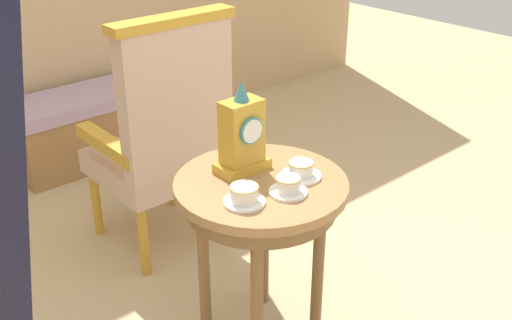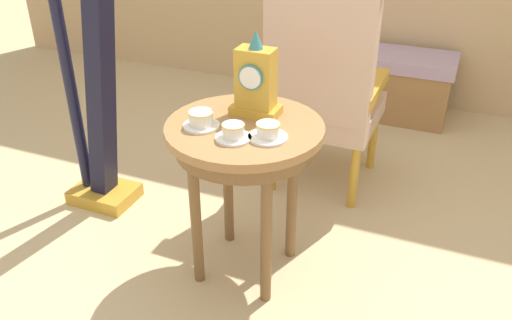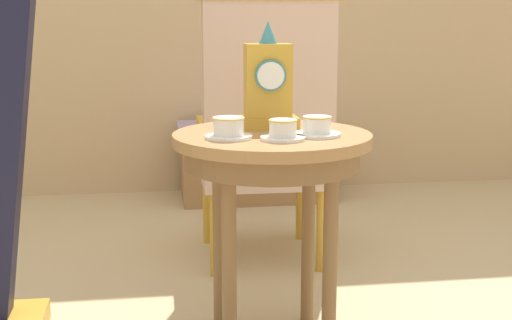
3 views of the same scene
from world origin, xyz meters
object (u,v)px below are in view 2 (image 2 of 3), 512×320
object	(u,v)px
teacup_right	(233,133)
harp	(91,73)
window_bench	(384,83)
teacup_left	(201,120)
mantel_clock	(256,82)
side_table	(245,146)
teacup_center	(268,132)
armchair	(324,85)

from	to	relation	value
teacup_right	harp	size ratio (longest dim) A/B	0.08
harp	window_bench	bearing A→B (deg)	56.55
teacup_left	harp	size ratio (longest dim) A/B	0.08
harp	teacup_left	bearing A→B (deg)	-21.34
teacup_right	mantel_clock	distance (m)	0.25
side_table	mantel_clock	xyz separation A→B (m)	(0.00, 0.10, 0.23)
mantel_clock	teacup_center	bearing A→B (deg)	-55.55
teacup_left	mantel_clock	world-z (taller)	mantel_clock
teacup_right	harp	distance (m)	0.93
mantel_clock	harp	bearing A→B (deg)	173.40
teacup_right	window_bench	size ratio (longest dim) A/B	0.14
armchair	window_bench	size ratio (longest dim) A/B	1.26
teacup_right	mantel_clock	world-z (taller)	mantel_clock
teacup_right	mantel_clock	bearing A→B (deg)	91.79
teacup_center	window_bench	xyz separation A→B (m)	(0.11, 1.93, -0.50)
mantel_clock	harp	xyz separation A→B (m)	(-0.87, 0.10, -0.12)
side_table	teacup_right	size ratio (longest dim) A/B	5.26
teacup_right	teacup_center	size ratio (longest dim) A/B	0.91
teacup_right	teacup_left	bearing A→B (deg)	163.12
harp	teacup_center	bearing A→B (deg)	-15.57
armchair	harp	size ratio (longest dim) A/B	0.65
side_table	armchair	size ratio (longest dim) A/B	0.61
teacup_center	teacup_left	bearing A→B (deg)	-178.51
teacup_right	teacup_center	distance (m)	0.12
teacup_right	harp	world-z (taller)	harp
armchair	window_bench	bearing A→B (deg)	83.10
teacup_left	armchair	world-z (taller)	armchair
side_table	harp	world-z (taller)	harp
side_table	window_bench	size ratio (longest dim) A/B	0.76
teacup_right	window_bench	bearing A→B (deg)	83.63
side_table	window_bench	world-z (taller)	side_table
side_table	harp	size ratio (longest dim) A/B	0.40
teacup_center	harp	bearing A→B (deg)	164.43
teacup_center	armchair	world-z (taller)	armchair
teacup_right	armchair	distance (m)	0.89
mantel_clock	harp	world-z (taller)	harp
side_table	teacup_right	distance (m)	0.17
mantel_clock	window_bench	bearing A→B (deg)	82.58
armchair	teacup_right	bearing A→B (deg)	-95.70
side_table	armchair	distance (m)	0.76
side_table	mantel_clock	world-z (taller)	mantel_clock
teacup_left	teacup_center	bearing A→B (deg)	1.49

